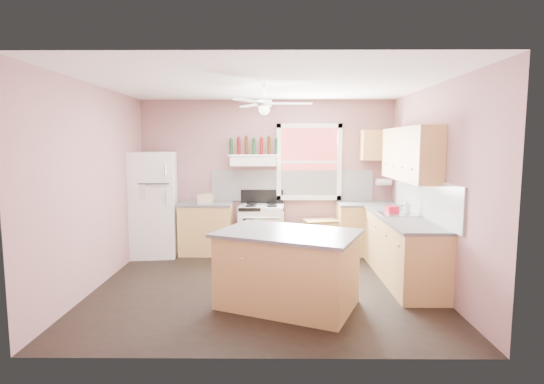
{
  "coord_description": "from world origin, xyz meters",
  "views": [
    {
      "loc": [
        0.14,
        -5.62,
        1.93
      ],
      "look_at": [
        0.1,
        0.3,
        1.25
      ],
      "focal_mm": 28.0,
      "sensor_mm": 36.0,
      "label": 1
    }
  ],
  "objects_px": {
    "toaster": "(204,198)",
    "cart": "(321,237)",
    "stove": "(262,230)",
    "refrigerator": "(153,204)",
    "island": "(287,270)"
  },
  "relations": [
    {
      "from": "toaster",
      "to": "stove",
      "type": "distance_m",
      "value": 1.14
    },
    {
      "from": "toaster",
      "to": "cart",
      "type": "bearing_deg",
      "value": -19.99
    },
    {
      "from": "stove",
      "to": "cart",
      "type": "xyz_separation_m",
      "value": [
        1.04,
        0.03,
        -0.13
      ]
    },
    {
      "from": "toaster",
      "to": "cart",
      "type": "xyz_separation_m",
      "value": [
        2.03,
        0.13,
        -0.69
      ]
    },
    {
      "from": "refrigerator",
      "to": "stove",
      "type": "distance_m",
      "value": 1.92
    },
    {
      "from": "refrigerator",
      "to": "toaster",
      "type": "height_order",
      "value": "refrigerator"
    },
    {
      "from": "cart",
      "to": "island",
      "type": "relative_size",
      "value": 0.4
    },
    {
      "from": "refrigerator",
      "to": "toaster",
      "type": "distance_m",
      "value": 0.88
    },
    {
      "from": "stove",
      "to": "cart",
      "type": "distance_m",
      "value": 1.05
    },
    {
      "from": "refrigerator",
      "to": "island",
      "type": "relative_size",
      "value": 1.18
    },
    {
      "from": "cart",
      "to": "island",
      "type": "height_order",
      "value": "island"
    },
    {
      "from": "refrigerator",
      "to": "cart",
      "type": "relative_size",
      "value": 2.98
    },
    {
      "from": "toaster",
      "to": "stove",
      "type": "height_order",
      "value": "toaster"
    },
    {
      "from": "refrigerator",
      "to": "island",
      "type": "xyz_separation_m",
      "value": [
        2.24,
        -2.3,
        -0.46
      ]
    },
    {
      "from": "cart",
      "to": "stove",
      "type": "bearing_deg",
      "value": 167.54
    }
  ]
}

